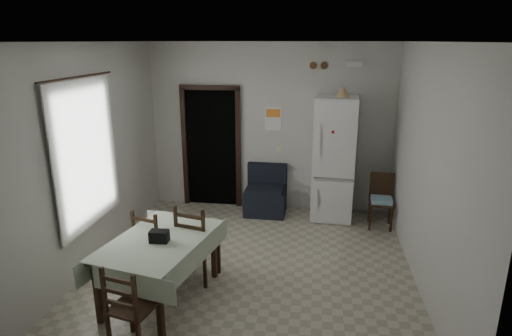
{
  "coord_description": "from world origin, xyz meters",
  "views": [
    {
      "loc": [
        0.79,
        -5.01,
        2.92
      ],
      "look_at": [
        0.0,
        0.5,
        1.25
      ],
      "focal_mm": 30.0,
      "sensor_mm": 36.0,
      "label": 1
    }
  ],
  "objects_px": {
    "fridge": "(334,159)",
    "dining_chair_near_head": "(133,306)",
    "dining_chair_far_left": "(155,242)",
    "dining_chair_far_right": "(198,241)",
    "navy_seat": "(266,190)",
    "corner_chair": "(381,202)",
    "dining_table": "(161,269)"
  },
  "relations": [
    {
      "from": "navy_seat",
      "to": "dining_chair_far_left",
      "type": "distance_m",
      "value": 2.53
    },
    {
      "from": "navy_seat",
      "to": "dining_chair_near_head",
      "type": "bearing_deg",
      "value": -102.29
    },
    {
      "from": "fridge",
      "to": "dining_chair_near_head",
      "type": "bearing_deg",
      "value": -114.77
    },
    {
      "from": "navy_seat",
      "to": "dining_chair_far_left",
      "type": "relative_size",
      "value": 0.9
    },
    {
      "from": "dining_chair_far_left",
      "to": "navy_seat",
      "type": "bearing_deg",
      "value": -100.9
    },
    {
      "from": "dining_chair_far_left",
      "to": "dining_chair_far_right",
      "type": "distance_m",
      "value": 0.56
    },
    {
      "from": "fridge",
      "to": "dining_chair_far_right",
      "type": "bearing_deg",
      "value": -123.26
    },
    {
      "from": "dining_table",
      "to": "dining_chair_near_head",
      "type": "relative_size",
      "value": 1.55
    },
    {
      "from": "navy_seat",
      "to": "fridge",
      "type": "bearing_deg",
      "value": 1.05
    },
    {
      "from": "dining_table",
      "to": "dining_chair_near_head",
      "type": "xyz_separation_m",
      "value": [
        0.04,
        -0.85,
        0.09
      ]
    },
    {
      "from": "fridge",
      "to": "corner_chair",
      "type": "bearing_deg",
      "value": -18.3
    },
    {
      "from": "corner_chair",
      "to": "dining_chair_far_left",
      "type": "distance_m",
      "value": 3.61
    },
    {
      "from": "dining_chair_far_right",
      "to": "dining_chair_near_head",
      "type": "distance_m",
      "value": 1.37
    },
    {
      "from": "dining_chair_near_head",
      "to": "dining_chair_far_right",
      "type": "bearing_deg",
      "value": -88.41
    },
    {
      "from": "fridge",
      "to": "dining_chair_far_left",
      "type": "height_order",
      "value": "fridge"
    },
    {
      "from": "fridge",
      "to": "dining_chair_near_head",
      "type": "distance_m",
      "value": 4.14
    },
    {
      "from": "navy_seat",
      "to": "dining_table",
      "type": "relative_size",
      "value": 0.57
    },
    {
      "from": "navy_seat",
      "to": "dining_chair_far_left",
      "type": "bearing_deg",
      "value": -115.8
    },
    {
      "from": "dining_table",
      "to": "dining_chair_near_head",
      "type": "distance_m",
      "value": 0.85
    },
    {
      "from": "fridge",
      "to": "dining_table",
      "type": "relative_size",
      "value": 1.41
    },
    {
      "from": "navy_seat",
      "to": "dining_table",
      "type": "bearing_deg",
      "value": -106.94
    },
    {
      "from": "dining_chair_near_head",
      "to": "fridge",
      "type": "bearing_deg",
      "value": -106.08
    },
    {
      "from": "dining_chair_far_left",
      "to": "dining_chair_far_right",
      "type": "relative_size",
      "value": 0.92
    },
    {
      "from": "dining_chair_far_left",
      "to": "dining_chair_far_right",
      "type": "height_order",
      "value": "dining_chair_far_right"
    },
    {
      "from": "corner_chair",
      "to": "dining_chair_near_head",
      "type": "xyz_separation_m",
      "value": [
        -2.76,
        -3.27,
        0.03
      ]
    },
    {
      "from": "navy_seat",
      "to": "corner_chair",
      "type": "bearing_deg",
      "value": -8.43
    },
    {
      "from": "corner_chair",
      "to": "dining_table",
      "type": "distance_m",
      "value": 3.7
    },
    {
      "from": "fridge",
      "to": "navy_seat",
      "type": "xyz_separation_m",
      "value": [
        -1.14,
        0.0,
        -0.61
      ]
    },
    {
      "from": "dining_table",
      "to": "dining_chair_far_right",
      "type": "height_order",
      "value": "dining_chair_far_right"
    },
    {
      "from": "corner_chair",
      "to": "dining_chair_near_head",
      "type": "bearing_deg",
      "value": -126.51
    },
    {
      "from": "dining_chair_far_left",
      "to": "fridge",
      "type": "bearing_deg",
      "value": -119.38
    },
    {
      "from": "dining_table",
      "to": "dining_chair_far_left",
      "type": "xyz_separation_m",
      "value": [
        -0.25,
        0.48,
        0.09
      ]
    }
  ]
}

